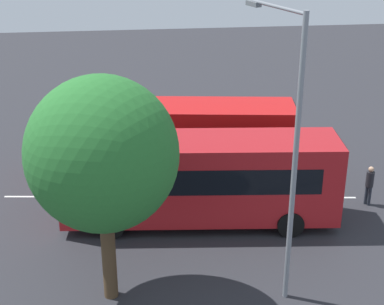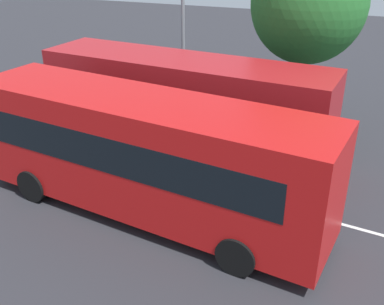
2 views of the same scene
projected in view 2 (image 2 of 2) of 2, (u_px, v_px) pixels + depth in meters
The scene contains 6 objects.
ground_plane at pixel (176, 179), 14.80m from camera, with size 71.43×71.43×0.00m, color #2B2B30.
bus_far_left at pixel (183, 102), 15.93m from camera, with size 10.57×3.44×3.42m.
bus_center_left at pixel (144, 153), 12.30m from camera, with size 10.61×3.85×3.42m.
pedestrian at pixel (17, 106), 18.12m from camera, with size 0.44×0.44×1.70m.
depot_tree at pixel (309, 4), 17.11m from camera, with size 4.41×3.97×7.16m.
lane_stripe_outer_left at pixel (176, 179), 14.80m from camera, with size 14.82×0.12×0.01m, color silver.
Camera 2 is at (-5.17, 11.82, 7.32)m, focal length 42.29 mm.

